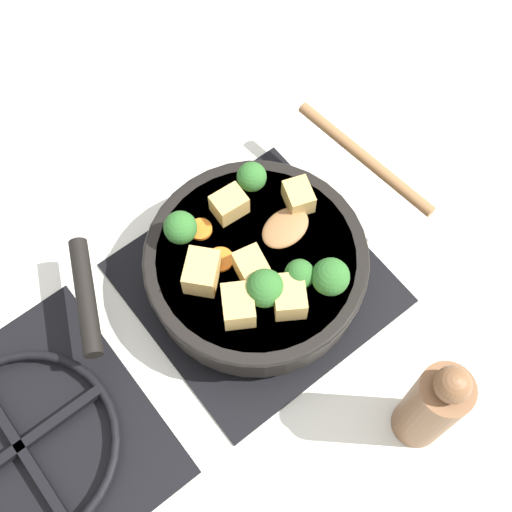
% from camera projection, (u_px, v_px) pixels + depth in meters
% --- Properties ---
extents(ground_plane, '(2.40, 2.40, 0.00)m').
position_uv_depth(ground_plane, '(256.00, 283.00, 0.97)').
color(ground_plane, silver).
extents(front_burner_grate, '(0.31, 0.31, 0.03)m').
position_uv_depth(front_burner_grate, '(256.00, 280.00, 0.96)').
color(front_burner_grate, black).
rests_on(front_burner_grate, ground_plane).
extents(rear_burner_grate, '(0.31, 0.31, 0.03)m').
position_uv_depth(rear_burner_grate, '(22.00, 448.00, 0.86)').
color(rear_burner_grate, black).
rests_on(rear_burner_grate, ground_plane).
extents(skillet_pan, '(0.31, 0.38, 0.06)m').
position_uv_depth(skillet_pan, '(254.00, 265.00, 0.91)').
color(skillet_pan, black).
rests_on(skillet_pan, front_burner_grate).
extents(wooden_spoon, '(0.23, 0.20, 0.02)m').
position_uv_depth(wooden_spoon, '(331.00, 188.00, 0.92)').
color(wooden_spoon, olive).
rests_on(wooden_spoon, skillet_pan).
extents(tofu_cube_center_large, '(0.06, 0.06, 0.04)m').
position_uv_depth(tofu_cube_center_large, '(289.00, 297.00, 0.84)').
color(tofu_cube_center_large, tan).
rests_on(tofu_cube_center_large, skillet_pan).
extents(tofu_cube_near_handle, '(0.06, 0.06, 0.04)m').
position_uv_depth(tofu_cube_near_handle, '(238.00, 306.00, 0.84)').
color(tofu_cube_near_handle, tan).
rests_on(tofu_cube_near_handle, skillet_pan).
extents(tofu_cube_east_chunk, '(0.06, 0.06, 0.04)m').
position_uv_depth(tofu_cube_east_chunk, '(202.00, 272.00, 0.86)').
color(tofu_cube_east_chunk, tan).
rests_on(tofu_cube_east_chunk, skillet_pan).
extents(tofu_cube_west_chunk, '(0.04, 0.04, 0.03)m').
position_uv_depth(tofu_cube_west_chunk, '(229.00, 204.00, 0.90)').
color(tofu_cube_west_chunk, tan).
rests_on(tofu_cube_west_chunk, skillet_pan).
extents(tofu_cube_back_piece, '(0.05, 0.04, 0.03)m').
position_uv_depth(tofu_cube_back_piece, '(251.00, 268.00, 0.86)').
color(tofu_cube_back_piece, tan).
rests_on(tofu_cube_back_piece, skillet_pan).
extents(tofu_cube_front_piece, '(0.05, 0.04, 0.03)m').
position_uv_depth(tofu_cube_front_piece, '(299.00, 197.00, 0.91)').
color(tofu_cube_front_piece, tan).
rests_on(tofu_cube_front_piece, skillet_pan).
extents(broccoli_floret_near_spoon, '(0.04, 0.04, 0.04)m').
position_uv_depth(broccoli_floret_near_spoon, '(299.00, 274.00, 0.85)').
color(broccoli_floret_near_spoon, '#709956').
rests_on(broccoli_floret_near_spoon, skillet_pan).
extents(broccoli_floret_center_top, '(0.04, 0.04, 0.05)m').
position_uv_depth(broccoli_floret_center_top, '(252.00, 177.00, 0.91)').
color(broccoli_floret_center_top, '#709956').
rests_on(broccoli_floret_center_top, skillet_pan).
extents(broccoli_floret_east_rim, '(0.05, 0.05, 0.05)m').
position_uv_depth(broccoli_floret_east_rim, '(331.00, 277.00, 0.84)').
color(broccoli_floret_east_rim, '#709956').
rests_on(broccoli_floret_east_rim, skillet_pan).
extents(broccoli_floret_west_rim, '(0.04, 0.04, 0.05)m').
position_uv_depth(broccoli_floret_west_rim, '(180.00, 228.00, 0.87)').
color(broccoli_floret_west_rim, '#709956').
rests_on(broccoli_floret_west_rim, skillet_pan).
extents(broccoli_floret_north_edge, '(0.05, 0.05, 0.05)m').
position_uv_depth(broccoli_floret_north_edge, '(265.00, 288.00, 0.84)').
color(broccoli_floret_north_edge, '#709956').
rests_on(broccoli_floret_north_edge, skillet_pan).
extents(carrot_slice_orange_thin, '(0.03, 0.03, 0.01)m').
position_uv_depth(carrot_slice_orange_thin, '(200.00, 229.00, 0.90)').
color(carrot_slice_orange_thin, orange).
rests_on(carrot_slice_orange_thin, skillet_pan).
extents(carrot_slice_near_center, '(0.03, 0.03, 0.01)m').
position_uv_depth(carrot_slice_near_center, '(220.00, 259.00, 0.88)').
color(carrot_slice_near_center, orange).
rests_on(carrot_slice_near_center, skillet_pan).
extents(pepper_mill, '(0.06, 0.06, 0.21)m').
position_uv_depth(pepper_mill, '(432.00, 406.00, 0.80)').
color(pepper_mill, brown).
rests_on(pepper_mill, ground_plane).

